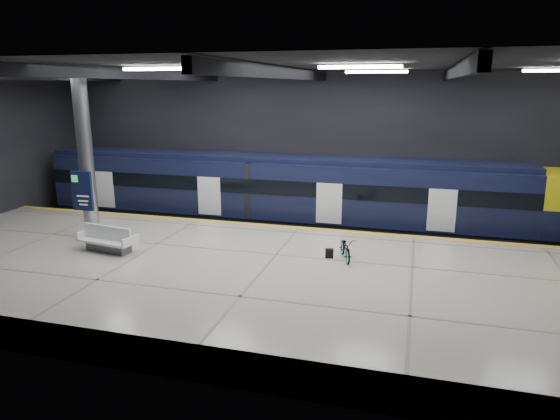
% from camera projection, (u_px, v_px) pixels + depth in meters
% --- Properties ---
extents(ground, '(30.00, 30.00, 0.00)m').
position_uv_depth(ground, '(283.00, 273.00, 20.07)').
color(ground, black).
rests_on(ground, ground).
extents(room_shell, '(30.10, 16.10, 8.05)m').
position_uv_depth(room_shell, '(283.00, 129.00, 18.69)').
color(room_shell, black).
rests_on(room_shell, ground).
extents(platform, '(30.00, 11.00, 1.10)m').
position_uv_depth(platform, '(265.00, 283.00, 17.60)').
color(platform, beige).
rests_on(platform, ground).
extents(safety_strip, '(30.00, 0.40, 0.01)m').
position_uv_depth(safety_strip, '(299.00, 228.00, 22.37)').
color(safety_strip, gold).
rests_on(safety_strip, platform).
extents(rails, '(30.00, 1.52, 0.16)m').
position_uv_depth(rails, '(311.00, 233.00, 25.19)').
color(rails, gray).
rests_on(rails, ground).
extents(train, '(29.40, 2.84, 3.79)m').
position_uv_depth(train, '(310.00, 195.00, 24.74)').
color(train, black).
rests_on(train, ground).
extents(bench, '(2.42, 1.30, 1.02)m').
position_uv_depth(bench, '(108.00, 242.00, 19.18)').
color(bench, '#595B60').
rests_on(bench, platform).
extents(bicycle, '(1.07, 1.75, 0.87)m').
position_uv_depth(bicycle, '(346.00, 248.00, 18.26)').
color(bicycle, '#99999E').
rests_on(bicycle, platform).
extents(pannier_bag, '(0.33, 0.24, 0.35)m').
position_uv_depth(pannier_bag, '(329.00, 253.00, 18.48)').
color(pannier_bag, black).
rests_on(pannier_bag, platform).
extents(info_column, '(0.90, 0.78, 6.90)m').
position_uv_depth(info_column, '(85.00, 158.00, 20.10)').
color(info_column, '#9EA0A5').
rests_on(info_column, platform).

